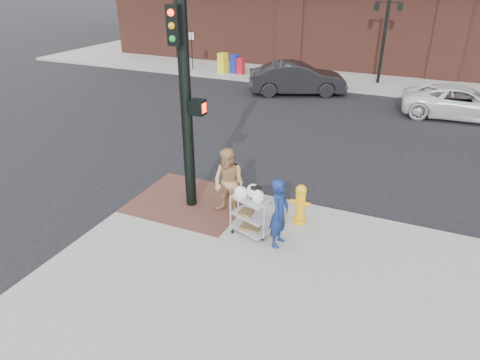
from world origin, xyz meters
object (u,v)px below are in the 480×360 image
at_px(lamp_post, 385,33).
at_px(pedestrian_tan, 229,183).
at_px(traffic_signal_pole, 186,100).
at_px(sedan_dark, 297,78).
at_px(minivan_white, 462,102).
at_px(utility_cart, 251,212).
at_px(fire_hydrant, 300,204).
at_px(woman_blue, 279,213).

xyz_separation_m(lamp_post, pedestrian_tan, (-1.42, -15.28, -1.63)).
relative_size(traffic_signal_pole, sedan_dark, 1.08).
xyz_separation_m(traffic_signal_pole, pedestrian_tan, (1.06, -0.05, -1.84)).
xyz_separation_m(pedestrian_tan, sedan_dark, (-1.97, 11.93, -0.23)).
xyz_separation_m(traffic_signal_pole, minivan_white, (6.29, 10.99, -2.19)).
bearing_deg(traffic_signal_pole, utility_cart, -17.88).
xyz_separation_m(minivan_white, utility_cart, (-4.44, -11.59, 0.04)).
xyz_separation_m(sedan_dark, fire_hydrant, (3.63, -11.60, -0.11)).
bearing_deg(lamp_post, pedestrian_tan, -95.29).
height_order(pedestrian_tan, utility_cart, pedestrian_tan).
bearing_deg(sedan_dark, fire_hydrant, 173.44).
bearing_deg(traffic_signal_pole, woman_blue, -16.31).
xyz_separation_m(traffic_signal_pole, sedan_dark, (-0.91, 11.88, -2.07)).
xyz_separation_m(lamp_post, utility_cart, (-0.63, -15.82, -1.94)).
height_order(lamp_post, minivan_white, lamp_post).
height_order(sedan_dark, minivan_white, sedan_dark).
height_order(traffic_signal_pole, minivan_white, traffic_signal_pole).
relative_size(woman_blue, pedestrian_tan, 0.91).
distance_m(minivan_white, utility_cart, 12.41).
bearing_deg(woman_blue, lamp_post, 2.06).
bearing_deg(utility_cart, lamp_post, 87.72).
height_order(sedan_dark, fire_hydrant, sedan_dark).
bearing_deg(traffic_signal_pole, fire_hydrant, 5.94).
distance_m(lamp_post, woman_blue, 16.06).
xyz_separation_m(pedestrian_tan, fire_hydrant, (1.65, 0.34, -0.35)).
height_order(pedestrian_tan, fire_hydrant, pedestrian_tan).
bearing_deg(woman_blue, sedan_dark, 17.14).
bearing_deg(sedan_dark, minivan_white, -120.93).
relative_size(lamp_post, traffic_signal_pole, 0.80).
bearing_deg(sedan_dark, woman_blue, 171.42).
distance_m(pedestrian_tan, minivan_white, 12.23).
xyz_separation_m(woman_blue, utility_cart, (-0.70, 0.15, -0.23)).
height_order(woman_blue, minivan_white, woman_blue).
height_order(traffic_signal_pole, sedan_dark, traffic_signal_pole).
distance_m(lamp_post, traffic_signal_pole, 15.43).
distance_m(sedan_dark, utility_cart, 12.78).
bearing_deg(traffic_signal_pole, minivan_white, 60.23).
relative_size(sedan_dark, minivan_white, 1.00).
height_order(woman_blue, utility_cart, woman_blue).
relative_size(pedestrian_tan, minivan_white, 0.37).
distance_m(woman_blue, pedestrian_tan, 1.65).
bearing_deg(pedestrian_tan, sedan_dark, 111.13).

